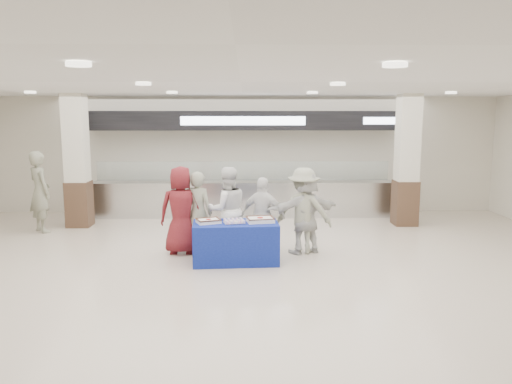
{
  "coord_description": "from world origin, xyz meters",
  "views": [
    {
      "loc": [
        0.08,
        -7.85,
        2.7
      ],
      "look_at": [
        0.26,
        1.6,
        1.23
      ],
      "focal_mm": 35.0,
      "sensor_mm": 36.0,
      "label": 1
    }
  ],
  "objects_px": {
    "display_table": "(236,243)",
    "chef_tall": "(227,210)",
    "chef_short": "(263,215)",
    "soldier_bg": "(40,192)",
    "sheet_cake_left": "(208,221)",
    "soldier_b": "(304,211)",
    "sheet_cake_right": "(260,219)",
    "civilian_maroon": "(181,210)",
    "civilian_white": "(305,212)",
    "cupcake_tray": "(234,221)",
    "soldier_a": "(198,212)"
  },
  "relations": [
    {
      "from": "cupcake_tray",
      "to": "soldier_a",
      "type": "relative_size",
      "value": 0.27
    },
    {
      "from": "sheet_cake_left",
      "to": "civilian_maroon",
      "type": "bearing_deg",
      "value": 131.34
    },
    {
      "from": "cupcake_tray",
      "to": "soldier_bg",
      "type": "relative_size",
      "value": 0.23
    },
    {
      "from": "civilian_maroon",
      "to": "sheet_cake_right",
      "type": "bearing_deg",
      "value": 158.23
    },
    {
      "from": "sheet_cake_right",
      "to": "chef_tall",
      "type": "bearing_deg",
      "value": 132.23
    },
    {
      "from": "chef_tall",
      "to": "civilian_maroon",
      "type": "bearing_deg",
      "value": -9.42
    },
    {
      "from": "chef_short",
      "to": "soldier_b",
      "type": "distance_m",
      "value": 0.8
    },
    {
      "from": "cupcake_tray",
      "to": "chef_short",
      "type": "height_order",
      "value": "chef_short"
    },
    {
      "from": "sheet_cake_left",
      "to": "chef_tall",
      "type": "xyz_separation_m",
      "value": [
        0.31,
        0.76,
        0.05
      ]
    },
    {
      "from": "civilian_maroon",
      "to": "soldier_a",
      "type": "xyz_separation_m",
      "value": [
        0.32,
        0.06,
        -0.06
      ]
    },
    {
      "from": "soldier_a",
      "to": "chef_tall",
      "type": "relative_size",
      "value": 0.95
    },
    {
      "from": "civilian_maroon",
      "to": "chef_short",
      "type": "distance_m",
      "value": 1.6
    },
    {
      "from": "chef_tall",
      "to": "chef_short",
      "type": "bearing_deg",
      "value": 155.25
    },
    {
      "from": "sheet_cake_right",
      "to": "soldier_a",
      "type": "bearing_deg",
      "value": 151.71
    },
    {
      "from": "sheet_cake_right",
      "to": "soldier_bg",
      "type": "xyz_separation_m",
      "value": [
        -5.02,
        2.49,
        0.14
      ]
    },
    {
      "from": "sheet_cake_left",
      "to": "soldier_b",
      "type": "bearing_deg",
      "value": 19.94
    },
    {
      "from": "soldier_a",
      "to": "civilian_white",
      "type": "distance_m",
      "value": 2.11
    },
    {
      "from": "sheet_cake_right",
      "to": "soldier_b",
      "type": "relative_size",
      "value": 0.32
    },
    {
      "from": "display_table",
      "to": "soldier_a",
      "type": "xyz_separation_m",
      "value": [
        -0.75,
        0.7,
        0.43
      ]
    },
    {
      "from": "sheet_cake_right",
      "to": "civilian_maroon",
      "type": "xyz_separation_m",
      "value": [
        -1.52,
        0.59,
        0.06
      ]
    },
    {
      "from": "display_table",
      "to": "sheet_cake_right",
      "type": "xyz_separation_m",
      "value": [
        0.45,
        0.05,
        0.43
      ]
    },
    {
      "from": "civilian_maroon",
      "to": "chef_tall",
      "type": "xyz_separation_m",
      "value": [
        0.89,
        0.11,
        -0.01
      ]
    },
    {
      "from": "cupcake_tray",
      "to": "chef_short",
      "type": "relative_size",
      "value": 0.29
    },
    {
      "from": "chef_short",
      "to": "soldier_bg",
      "type": "distance_m",
      "value": 5.44
    },
    {
      "from": "chef_tall",
      "to": "civilian_white",
      "type": "distance_m",
      "value": 1.54
    },
    {
      "from": "sheet_cake_right",
      "to": "cupcake_tray",
      "type": "height_order",
      "value": "sheet_cake_right"
    },
    {
      "from": "civilian_white",
      "to": "soldier_bg",
      "type": "distance_m",
      "value": 6.22
    },
    {
      "from": "soldier_bg",
      "to": "civilian_maroon",
      "type": "bearing_deg",
      "value": -163.45
    },
    {
      "from": "chef_tall",
      "to": "chef_short",
      "type": "xyz_separation_m",
      "value": [
        0.71,
        -0.11,
        -0.1
      ]
    },
    {
      "from": "chef_tall",
      "to": "soldier_bg",
      "type": "relative_size",
      "value": 0.9
    },
    {
      "from": "civilian_white",
      "to": "display_table",
      "type": "bearing_deg",
      "value": 3.61
    },
    {
      "from": "cupcake_tray",
      "to": "civilian_maroon",
      "type": "relative_size",
      "value": 0.25
    },
    {
      "from": "sheet_cake_right",
      "to": "soldier_bg",
      "type": "distance_m",
      "value": 5.61
    },
    {
      "from": "display_table",
      "to": "chef_tall",
      "type": "height_order",
      "value": "chef_tall"
    },
    {
      "from": "sheet_cake_left",
      "to": "cupcake_tray",
      "type": "bearing_deg",
      "value": 0.05
    },
    {
      "from": "display_table",
      "to": "civilian_maroon",
      "type": "distance_m",
      "value": 1.34
    },
    {
      "from": "chef_tall",
      "to": "civilian_white",
      "type": "bearing_deg",
      "value": 159.85
    },
    {
      "from": "soldier_b",
      "to": "civilian_white",
      "type": "relative_size",
      "value": 1.02
    },
    {
      "from": "sheet_cake_right",
      "to": "display_table",
      "type": "bearing_deg",
      "value": -173.79
    },
    {
      "from": "soldier_b",
      "to": "chef_short",
      "type": "bearing_deg",
      "value": 15.36
    },
    {
      "from": "sheet_cake_right",
      "to": "cupcake_tray",
      "type": "relative_size",
      "value": 1.25
    },
    {
      "from": "chef_tall",
      "to": "soldier_b",
      "type": "distance_m",
      "value": 1.5
    },
    {
      "from": "sheet_cake_left",
      "to": "civilian_maroon",
      "type": "distance_m",
      "value": 0.88
    },
    {
      "from": "civilian_maroon",
      "to": "civilian_white",
      "type": "xyz_separation_m",
      "value": [
        2.43,
        0.0,
        -0.04
      ]
    },
    {
      "from": "chef_tall",
      "to": "display_table",
      "type": "bearing_deg",
      "value": 87.35
    },
    {
      "from": "civilian_maroon",
      "to": "chef_short",
      "type": "relative_size",
      "value": 1.15
    },
    {
      "from": "civilian_white",
      "to": "cupcake_tray",
      "type": "bearing_deg",
      "value": 3.82
    },
    {
      "from": "soldier_bg",
      "to": "chef_tall",
      "type": "bearing_deg",
      "value": -157.17
    },
    {
      "from": "civilian_white",
      "to": "chef_short",
      "type": "bearing_deg",
      "value": -21.66
    },
    {
      "from": "display_table",
      "to": "soldier_bg",
      "type": "xyz_separation_m",
      "value": [
        -4.57,
        2.54,
        0.57
      ]
    }
  ]
}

